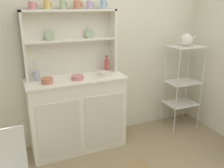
% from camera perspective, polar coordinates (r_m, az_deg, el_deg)
% --- Properties ---
extents(wall_back, '(3.84, 0.05, 2.50)m').
position_cam_1_polar(wall_back, '(3.10, -4.85, 9.35)').
color(wall_back, silver).
rests_on(wall_back, ground).
extents(hutch_cabinet, '(1.15, 0.45, 0.91)m').
position_cam_1_polar(hutch_cabinet, '(3.01, -8.08, -6.69)').
color(hutch_cabinet, white).
rests_on(hutch_cabinet, ground).
extents(hutch_shelf_unit, '(1.07, 0.18, 0.76)m').
position_cam_1_polar(hutch_shelf_unit, '(2.91, -9.76, 10.60)').
color(hutch_shelf_unit, silver).
rests_on(hutch_shelf_unit, hutch_cabinet).
extents(bakers_rack, '(0.44, 0.33, 1.19)m').
position_cam_1_polar(bakers_rack, '(3.56, 16.26, 1.48)').
color(bakers_rack, silver).
rests_on(bakers_rack, ground).
extents(cup_rose_0, '(0.09, 0.07, 0.08)m').
position_cam_1_polar(cup_rose_0, '(2.78, -18.20, 17.05)').
color(cup_rose_0, '#D17A84').
rests_on(cup_rose_0, hutch_shelf_unit).
extents(cup_gold_1, '(0.09, 0.07, 0.09)m').
position_cam_1_polar(cup_gold_1, '(2.80, -14.95, 17.47)').
color(cup_gold_1, '#DBB760').
rests_on(cup_gold_1, hutch_shelf_unit).
extents(cup_sage_2, '(0.08, 0.07, 0.09)m').
position_cam_1_polar(cup_sage_2, '(2.83, -11.46, 17.72)').
color(cup_sage_2, '#9EB78E').
rests_on(cup_sage_2, hutch_shelf_unit).
extents(cup_terracotta_3, '(0.10, 0.08, 0.09)m').
position_cam_1_polar(cup_terracotta_3, '(2.87, -8.11, 17.88)').
color(cup_terracotta_3, '#C67556').
rests_on(cup_terracotta_3, hutch_shelf_unit).
extents(cup_lilac_4, '(0.08, 0.07, 0.09)m').
position_cam_1_polar(cup_lilac_4, '(2.91, -5.24, 17.93)').
color(cup_lilac_4, '#B79ECC').
rests_on(cup_lilac_4, hutch_shelf_unit).
extents(cup_sky_5, '(0.08, 0.07, 0.09)m').
position_cam_1_polar(cup_sky_5, '(2.97, -2.03, 18.09)').
color(cup_sky_5, '#8EB2D1').
rests_on(cup_sky_5, hutch_shelf_unit).
extents(bowl_mixing_large, '(0.13, 0.13, 0.06)m').
position_cam_1_polar(bowl_mixing_large, '(2.71, -14.94, 0.77)').
color(bowl_mixing_large, '#C67556').
rests_on(bowl_mixing_large, hutch_cabinet).
extents(bowl_floral_medium, '(0.14, 0.14, 0.05)m').
position_cam_1_polar(bowl_floral_medium, '(2.77, -8.10, 1.52)').
color(bowl_floral_medium, '#D17A84').
rests_on(bowl_floral_medium, hutch_cabinet).
extents(bowl_cream_small, '(0.15, 0.15, 0.05)m').
position_cam_1_polar(bowl_cream_small, '(2.88, -1.65, 2.34)').
color(bowl_cream_small, silver).
rests_on(bowl_cream_small, hutch_cabinet).
extents(jam_bottle, '(0.06, 0.06, 0.21)m').
position_cam_1_polar(jam_bottle, '(3.04, -1.21, 4.35)').
color(jam_bottle, '#B74C47').
rests_on(jam_bottle, hutch_cabinet).
extents(utensil_jar, '(0.08, 0.08, 0.25)m').
position_cam_1_polar(utensil_jar, '(2.83, -17.26, 1.93)').
color(utensil_jar, '#B2B7C6').
rests_on(utensil_jar, hutch_cabinet).
extents(porcelain_teapot, '(0.26, 0.17, 0.19)m').
position_cam_1_polar(porcelain_teapot, '(3.45, 17.03, 9.89)').
color(porcelain_teapot, white).
rests_on(porcelain_teapot, bakers_rack).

